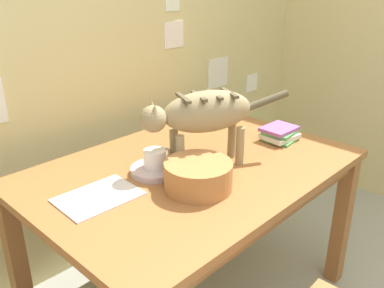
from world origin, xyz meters
The scene contains 8 objects.
wall_rear centered at (0.00, 1.82, 1.25)m, with size 4.30×0.11×2.50m.
dining_table centered at (0.14, 1.12, 0.66)m, with size 1.38×0.96×0.75m.
cat centered at (0.17, 1.08, 0.98)m, with size 0.61×0.33×0.33m.
saucer_bowl centered at (-0.02, 1.17, 0.76)m, with size 0.21×0.21×0.03m, color #BFA9AD.
coffee_mug centered at (-0.01, 1.17, 0.81)m, with size 0.13×0.09×0.08m.
magazine centered at (-0.30, 1.17, 0.75)m, with size 0.29×0.21×0.01m, color silver.
book_stack centered at (0.65, 1.00, 0.78)m, with size 0.20×0.16×0.07m.
wicker_basket centered at (0.01, 0.96, 0.80)m, with size 0.26×0.26×0.11m.
Camera 1 is at (-1.02, -0.01, 1.52)m, focal length 38.91 mm.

